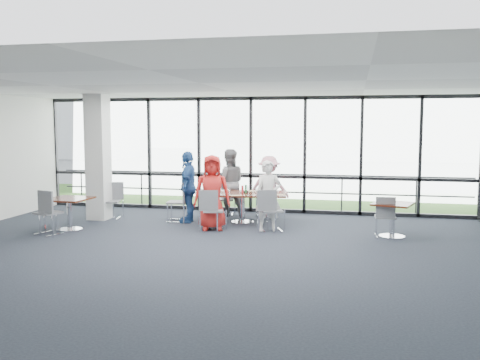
% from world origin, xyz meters
% --- Properties ---
extents(floor, '(12.00, 10.00, 0.02)m').
position_xyz_m(floor, '(0.00, 0.00, -0.01)').
color(floor, black).
rests_on(floor, ground).
extents(ceiling, '(12.00, 10.00, 0.04)m').
position_xyz_m(ceiling, '(0.00, 0.00, 3.20)').
color(ceiling, silver).
rests_on(ceiling, ground).
extents(wall_front, '(12.00, 0.10, 3.20)m').
position_xyz_m(wall_front, '(0.00, -5.00, 1.60)').
color(wall_front, silver).
rests_on(wall_front, ground).
extents(curtain_wall_back, '(12.00, 0.10, 3.20)m').
position_xyz_m(curtain_wall_back, '(0.00, 5.00, 1.60)').
color(curtain_wall_back, white).
rests_on(curtain_wall_back, ground).
extents(structural_column, '(0.50, 0.50, 3.20)m').
position_xyz_m(structural_column, '(-3.60, 3.00, 1.60)').
color(structural_column, silver).
rests_on(structural_column, ground).
extents(apron, '(80.00, 70.00, 0.02)m').
position_xyz_m(apron, '(0.00, 10.00, -0.02)').
color(apron, slate).
rests_on(apron, ground).
extents(grass_strip, '(80.00, 5.00, 0.01)m').
position_xyz_m(grass_strip, '(0.00, 8.00, 0.01)').
color(grass_strip, '#275321').
rests_on(grass_strip, ground).
extents(hangar_main, '(24.00, 10.00, 6.00)m').
position_xyz_m(hangar_main, '(4.00, 32.00, 3.00)').
color(hangar_main, silver).
rests_on(hangar_main, ground).
extents(hangar_aux, '(10.00, 6.00, 4.00)m').
position_xyz_m(hangar_aux, '(-18.00, 28.00, 2.00)').
color(hangar_aux, silver).
rests_on(hangar_aux, ground).
extents(guard_rail, '(12.00, 0.06, 0.06)m').
position_xyz_m(guard_rail, '(0.00, 5.60, 0.50)').
color(guard_rail, '#2D2D33').
rests_on(guard_rail, ground).
extents(main_table, '(2.30, 1.45, 0.75)m').
position_xyz_m(main_table, '(0.13, 3.28, 0.64)').
color(main_table, '#351707').
rests_on(main_table, ground).
extents(side_table_left, '(0.94, 0.94, 0.75)m').
position_xyz_m(side_table_left, '(-3.60, 1.51, 0.64)').
color(side_table_left, '#351707').
rests_on(side_table_left, ground).
extents(side_table_right, '(0.99, 0.99, 0.75)m').
position_xyz_m(side_table_right, '(3.66, 2.28, 0.62)').
color(side_table_right, '#351707').
rests_on(side_table_right, ground).
extents(diner_near_left, '(0.96, 0.74, 1.74)m').
position_xyz_m(diner_near_left, '(-0.39, 2.28, 0.87)').
color(diner_near_left, red).
rests_on(diner_near_left, ground).
extents(diner_near_right, '(0.69, 0.58, 1.62)m').
position_xyz_m(diner_near_right, '(0.92, 2.38, 0.81)').
color(diner_near_right, silver).
rests_on(diner_near_right, ground).
extents(diner_far_left, '(0.99, 0.77, 1.79)m').
position_xyz_m(diner_far_left, '(-0.43, 4.18, 0.89)').
color(diner_far_left, slate).
rests_on(diner_far_left, ground).
extents(diner_far_right, '(1.07, 0.60, 1.61)m').
position_xyz_m(diner_far_right, '(0.63, 4.28, 0.81)').
color(diner_far_right, pink).
rests_on(diner_far_right, ground).
extents(diner_end, '(0.68, 1.10, 1.78)m').
position_xyz_m(diner_end, '(-1.22, 3.07, 0.89)').
color(diner_end, '#244C8B').
rests_on(diner_end, ground).
extents(chair_main_nl, '(0.56, 0.56, 0.94)m').
position_xyz_m(chair_main_nl, '(-0.33, 2.14, 0.47)').
color(chair_main_nl, slate).
rests_on(chair_main_nl, ground).
extents(chair_main_nr, '(0.60, 0.60, 0.95)m').
position_xyz_m(chair_main_nr, '(1.00, 2.37, 0.47)').
color(chair_main_nr, slate).
rests_on(chair_main_nr, ground).
extents(chair_main_fl, '(0.48, 0.48, 0.84)m').
position_xyz_m(chair_main_fl, '(-0.55, 4.29, 0.42)').
color(chair_main_fl, slate).
rests_on(chair_main_fl, ground).
extents(chair_main_fr, '(0.51, 0.51, 0.99)m').
position_xyz_m(chair_main_fr, '(0.53, 4.45, 0.49)').
color(chair_main_fr, slate).
rests_on(chair_main_fr, ground).
extents(chair_main_end, '(0.53, 0.53, 0.99)m').
position_xyz_m(chair_main_end, '(-1.50, 3.07, 0.49)').
color(chair_main_end, slate).
rests_on(chair_main_end, ground).
extents(chair_spare_la, '(0.62, 0.62, 0.99)m').
position_xyz_m(chair_spare_la, '(-3.78, 0.93, 0.49)').
color(chair_spare_la, slate).
rests_on(chair_spare_la, ground).
extents(chair_spare_lb, '(0.53, 0.53, 0.91)m').
position_xyz_m(chair_spare_lb, '(-3.32, 3.08, 0.46)').
color(chair_spare_lb, slate).
rests_on(chair_spare_lb, ground).
extents(chair_spare_r, '(0.45, 0.45, 0.88)m').
position_xyz_m(chair_spare_r, '(3.51, 2.27, 0.44)').
color(chair_spare_r, slate).
rests_on(chair_spare_r, ground).
extents(plate_nl, '(0.27, 0.27, 0.01)m').
position_xyz_m(plate_nl, '(-0.39, 2.77, 0.76)').
color(plate_nl, white).
rests_on(plate_nl, main_table).
extents(plate_nr, '(0.28, 0.28, 0.01)m').
position_xyz_m(plate_nr, '(0.86, 2.94, 0.76)').
color(plate_nr, white).
rests_on(plate_nr, main_table).
extents(plate_fl, '(0.28, 0.28, 0.01)m').
position_xyz_m(plate_fl, '(-0.39, 3.54, 0.76)').
color(plate_fl, white).
rests_on(plate_fl, main_table).
extents(plate_fr, '(0.28, 0.28, 0.01)m').
position_xyz_m(plate_fr, '(0.68, 3.68, 0.76)').
color(plate_fr, white).
rests_on(plate_fr, main_table).
extents(plate_end, '(0.24, 0.24, 0.01)m').
position_xyz_m(plate_end, '(-0.81, 3.09, 0.76)').
color(plate_end, white).
rests_on(plate_end, main_table).
extents(tumbler_a, '(0.07, 0.07, 0.14)m').
position_xyz_m(tumbler_a, '(-0.14, 2.91, 0.82)').
color(tumbler_a, white).
rests_on(tumbler_a, main_table).
extents(tumbler_b, '(0.07, 0.07, 0.14)m').
position_xyz_m(tumbler_b, '(0.51, 3.14, 0.82)').
color(tumbler_b, white).
rests_on(tumbler_b, main_table).
extents(tumbler_c, '(0.07, 0.07, 0.15)m').
position_xyz_m(tumbler_c, '(0.18, 3.57, 0.82)').
color(tumbler_c, white).
rests_on(tumbler_c, main_table).
extents(tumbler_d, '(0.07, 0.07, 0.14)m').
position_xyz_m(tumbler_d, '(-0.56, 3.08, 0.82)').
color(tumbler_d, white).
rests_on(tumbler_d, main_table).
extents(menu_a, '(0.34, 0.30, 0.00)m').
position_xyz_m(menu_a, '(0.08, 2.75, 0.75)').
color(menu_a, beige).
rests_on(menu_a, main_table).
extents(menu_b, '(0.33, 0.24, 0.00)m').
position_xyz_m(menu_b, '(1.04, 3.08, 0.75)').
color(menu_b, beige).
rests_on(menu_b, main_table).
extents(menu_c, '(0.38, 0.37, 0.00)m').
position_xyz_m(menu_c, '(0.27, 3.70, 0.75)').
color(menu_c, beige).
rests_on(menu_c, main_table).
extents(condiment_caddy, '(0.10, 0.07, 0.04)m').
position_xyz_m(condiment_caddy, '(0.20, 3.32, 0.77)').
color(condiment_caddy, black).
rests_on(condiment_caddy, main_table).
extents(ketchup_bottle, '(0.06, 0.06, 0.18)m').
position_xyz_m(ketchup_bottle, '(0.12, 3.28, 0.84)').
color(ketchup_bottle, '#AB1B24').
rests_on(ketchup_bottle, main_table).
extents(green_bottle, '(0.05, 0.05, 0.20)m').
position_xyz_m(green_bottle, '(0.21, 3.29, 0.85)').
color(green_bottle, '#227A3F').
rests_on(green_bottle, main_table).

